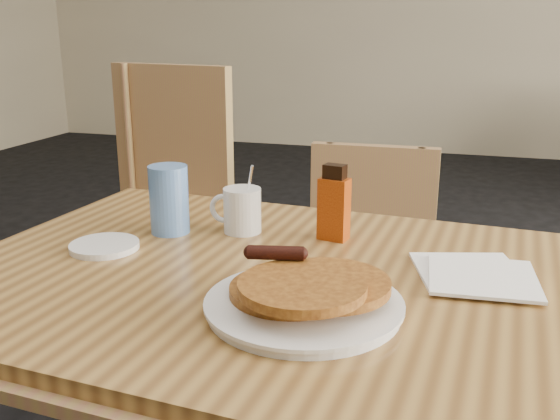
# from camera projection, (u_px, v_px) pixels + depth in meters

# --- Properties ---
(main_table) EXTENTS (1.34, 0.96, 0.75)m
(main_table) POSITION_uv_depth(u_px,v_px,m) (295.00, 297.00, 1.10)
(main_table) COLOR #A27639
(main_table) RESTS_ON floor
(chair_main_far) EXTENTS (0.38, 0.38, 0.83)m
(chair_main_far) POSITION_uv_depth(u_px,v_px,m) (366.00, 264.00, 1.84)
(chair_main_far) COLOR #986747
(chair_main_far) RESTS_ON floor
(chair_wall_extra) EXTENTS (0.56, 0.56, 1.05)m
(chair_wall_extra) POSITION_uv_depth(u_px,v_px,m) (160.00, 194.00, 2.09)
(chair_wall_extra) COLOR #986747
(chair_wall_extra) RESTS_ON floor
(pancake_plate) EXTENTS (0.31, 0.31, 0.09)m
(pancake_plate) POSITION_uv_depth(u_px,v_px,m) (305.00, 297.00, 0.95)
(pancake_plate) COLOR white
(pancake_plate) RESTS_ON main_table
(coffee_mug) EXTENTS (0.11, 0.08, 0.15)m
(coffee_mug) POSITION_uv_depth(u_px,v_px,m) (241.00, 209.00, 1.31)
(coffee_mug) COLOR white
(coffee_mug) RESTS_ON main_table
(syrup_bottle) EXTENTS (0.06, 0.05, 0.16)m
(syrup_bottle) POSITION_uv_depth(u_px,v_px,m) (334.00, 205.00, 1.26)
(syrup_bottle) COLOR maroon
(syrup_bottle) RESTS_ON main_table
(napkin_stack) EXTENTS (0.23, 0.24, 0.01)m
(napkin_stack) POSITION_uv_depth(u_px,v_px,m) (476.00, 274.00, 1.08)
(napkin_stack) COLOR white
(napkin_stack) RESTS_ON main_table
(blue_tumbler) EXTENTS (0.10, 0.10, 0.14)m
(blue_tumbler) POSITION_uv_depth(u_px,v_px,m) (169.00, 199.00, 1.30)
(blue_tumbler) COLOR #5784CC
(blue_tumbler) RESTS_ON main_table
(side_saucer) EXTENTS (0.16, 0.16, 0.01)m
(side_saucer) POSITION_uv_depth(u_px,v_px,m) (104.00, 246.00, 1.22)
(side_saucer) COLOR white
(side_saucer) RESTS_ON main_table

